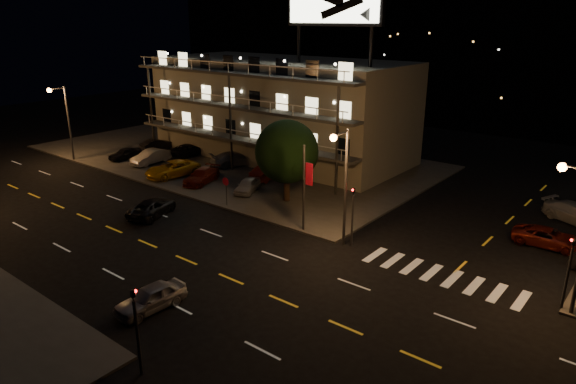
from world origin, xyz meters
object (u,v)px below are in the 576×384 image
Objects in this scene: tree at (286,153)px; road_car_west at (152,207)px; road_car_east at (151,298)px; lot_car_2 at (172,169)px; lot_car_7 at (234,159)px; lot_car_4 at (247,185)px.

road_car_west is (-6.23, -8.94, -3.55)m from tree.
road_car_east is 14.05m from road_car_west.
lot_car_2 is 6.75m from lot_car_7.
road_car_east is (15.86, -22.42, -0.19)m from lot_car_7.
lot_car_4 is (-3.99, -0.48, -3.43)m from tree.
tree is 5.28m from lot_car_4.
road_car_east is at bearing -32.82° from lot_car_2.
tree is 12.45m from lot_car_7.
lot_car_2 is at bearing 165.04° from lot_car_4.
lot_car_7 is (-10.94, 4.94, -3.33)m from tree.
lot_car_4 reaches higher than road_car_east.
lot_car_4 is at bearing -123.89° from road_car_west.
lot_car_7 is at bearing 120.34° from lot_car_4.
lot_car_4 is at bearing 15.81° from lot_car_2.
lot_car_4 is 0.92× the size of road_car_east.
road_car_east is (4.93, -17.48, -3.52)m from tree.
lot_car_7 is 1.25× the size of road_car_east.
lot_car_4 is at bearing 165.36° from lot_car_7.
road_car_west is at bearing -39.14° from lot_car_2.
lot_car_2 reaches higher than road_car_west.
lot_car_7 is at bearing 82.59° from lot_car_2.
tree reaches higher than lot_car_2.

